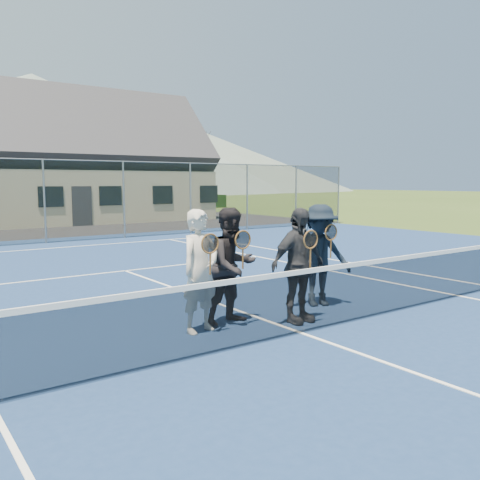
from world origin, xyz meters
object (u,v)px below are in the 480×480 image
(player_b, at_px, (233,266))
(player_c, at_px, (298,265))
(player_d, at_px, (319,255))
(tennis_net, at_px, (302,298))
(clubhouse, at_px, (65,150))
(player_a, at_px, (200,271))

(player_b, distance_m, player_c, 1.02)
(player_c, relative_size, player_d, 1.00)
(tennis_net, height_order, player_c, player_c)
(player_b, xyz_separation_m, player_c, (0.85, -0.56, 0.00))
(tennis_net, xyz_separation_m, clubhouse, (4.00, 24.00, 3.45))
(player_b, height_order, player_c, same)
(player_c, bearing_deg, player_d, 29.57)
(player_c, bearing_deg, tennis_net, -126.20)
(clubhouse, distance_m, player_a, 23.82)
(player_c, bearing_deg, player_a, 163.25)
(player_a, bearing_deg, tennis_net, -39.80)
(player_a, xyz_separation_m, player_c, (1.50, -0.45, -0.00))
(tennis_net, relative_size, player_c, 6.49)
(player_b, distance_m, player_d, 1.89)
(clubhouse, height_order, player_b, clubhouse)
(player_a, distance_m, player_d, 2.54)
(clubhouse, xyz_separation_m, player_b, (-4.49, -22.94, -3.07))
(tennis_net, bearing_deg, player_d, 37.74)
(player_d, bearing_deg, clubhouse, 83.53)
(player_a, relative_size, player_d, 1.00)
(clubhouse, distance_m, player_b, 23.58)
(player_a, xyz_separation_m, player_b, (0.65, 0.11, -0.00))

